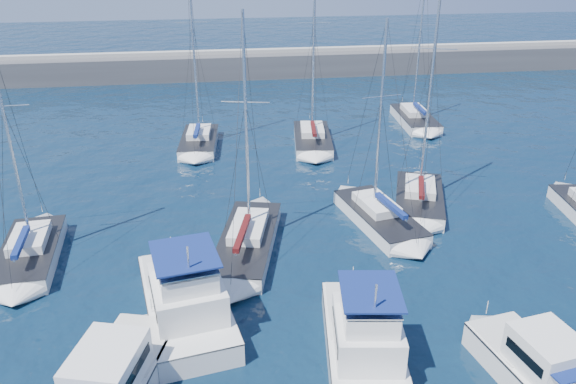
{
  "coord_description": "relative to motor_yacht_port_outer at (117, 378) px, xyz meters",
  "views": [
    {
      "loc": [
        -7.1,
        -23.21,
        17.14
      ],
      "look_at": [
        -2.64,
        7.35,
        3.0
      ],
      "focal_mm": 35.0,
      "sensor_mm": 36.0,
      "label": 1
    }
  ],
  "objects": [
    {
      "name": "sailboat_mid_c",
      "position": [
        14.85,
        13.02,
        -0.43
      ],
      "size": [
        4.49,
        8.34,
        13.23
      ],
      "rotation": [
        0.0,
        0.0,
        0.2
      ],
      "color": "silver",
      "rests_on": "ground"
    },
    {
      "name": "sailboat_mid_b",
      "position": [
        6.13,
        11.05,
        -0.44
      ],
      "size": [
        5.15,
        9.65,
        14.08
      ],
      "rotation": [
        0.0,
        0.0,
        -0.24
      ],
      "color": "silver",
      "rests_on": "ground"
    },
    {
      "name": "motor_yacht_stbd_outer",
      "position": [
        17.03,
        -1.77,
        -0.0
      ],
      "size": [
        3.61,
        6.04,
        3.2
      ],
      "rotation": [
        0.0,
        0.0,
        0.17
      ],
      "color": "silver",
      "rests_on": "ground"
    },
    {
      "name": "motor_yacht_port_outer",
      "position": [
        0.0,
        0.0,
        0.0
      ],
      "size": [
        4.71,
        7.41,
        3.2
      ],
      "rotation": [
        0.0,
        0.0,
        -0.29
      ],
      "color": "silver",
      "rests_on": "ground"
    },
    {
      "name": "sailboat_back_c",
      "position": [
        24.63,
        33.33,
        -0.42
      ],
      "size": [
        3.59,
        8.39,
        15.15
      ],
      "rotation": [
        0.0,
        0.0,
        -0.07
      ],
      "color": "silver",
      "rests_on": "ground"
    },
    {
      "name": "sailboat_mid_a",
      "position": [
        -6.37,
        11.54,
        -0.42
      ],
      "size": [
        3.61,
        7.84,
        14.38
      ],
      "rotation": [
        0.0,
        0.0,
        0.07
      ],
      "color": "silver",
      "rests_on": "ground"
    },
    {
      "name": "sailboat_back_b",
      "position": [
        13.37,
        28.73,
        -0.4
      ],
      "size": [
        4.2,
        8.54,
        16.86
      ],
      "rotation": [
        0.0,
        0.0,
        -0.13
      ],
      "color": "silver",
      "rests_on": "ground"
    },
    {
      "name": "breakwater",
      "position": [
        11.41,
        57.0,
        0.11
      ],
      "size": [
        160.0,
        6.0,
        4.45
      ],
      "color": "#424244",
      "rests_on": "ground"
    },
    {
      "name": "motor_yacht_port_inner",
      "position": [
        2.7,
        4.59,
        0.19
      ],
      "size": [
        5.27,
        9.33,
        4.69
      ],
      "rotation": [
        0.0,
        0.0,
        0.18
      ],
      "color": "silver",
      "rests_on": "ground"
    },
    {
      "name": "ground",
      "position": [
        11.41,
        5.0,
        -0.94
      ],
      "size": [
        220.0,
        220.0,
        0.0
      ],
      "primitive_type": "plane",
      "color": "black",
      "rests_on": "ground"
    },
    {
      "name": "sailboat_mid_d",
      "position": [
        18.41,
        15.3,
        -0.39
      ],
      "size": [
        5.53,
        8.2,
        17.15
      ],
      "rotation": [
        0.0,
        0.0,
        -0.34
      ],
      "color": "silver",
      "rests_on": "ground"
    },
    {
      "name": "motor_yacht_stbd_inner",
      "position": [
        10.39,
        0.56,
        0.19
      ],
      "size": [
        4.34,
        8.37,
        4.69
      ],
      "rotation": [
        0.0,
        0.0,
        -0.15
      ],
      "color": "silver",
      "rests_on": "ground"
    },
    {
      "name": "sailboat_back_a",
      "position": [
        3.3,
        29.53,
        -0.38
      ],
      "size": [
        3.68,
        7.63,
        17.13
      ],
      "rotation": [
        0.0,
        0.0,
        -0.09
      ],
      "color": "silver",
      "rests_on": "ground"
    }
  ]
}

